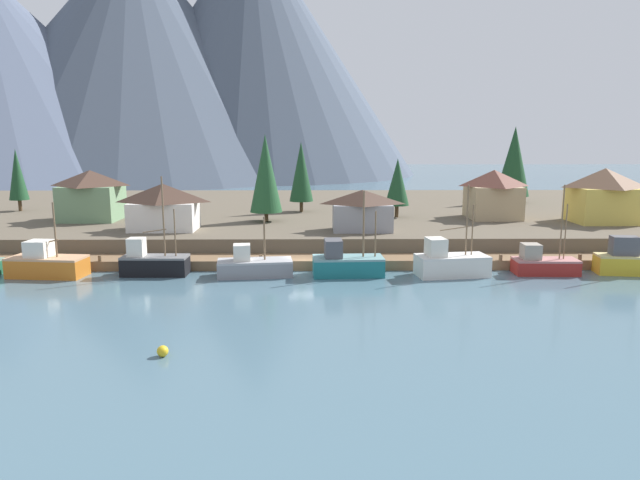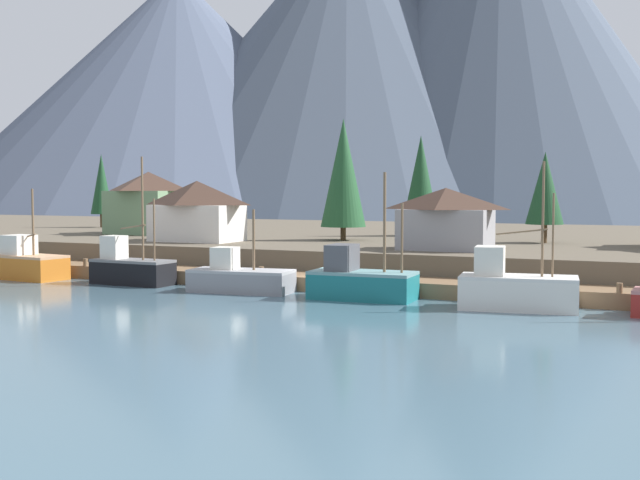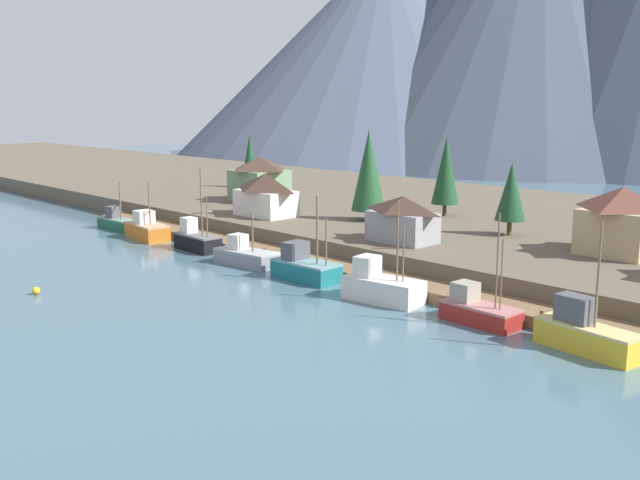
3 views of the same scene
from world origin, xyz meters
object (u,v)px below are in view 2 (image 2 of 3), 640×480
(house_green, at_px, (149,202))
(fishing_boat_orange, at_px, (24,263))
(fishing_boat_grey, at_px, (239,278))
(conifer_mid_left, at_px, (343,173))
(fishing_boat_black, at_px, (131,268))
(house_white, at_px, (197,210))
(house_grey, at_px, (446,218))
(conifer_near_left, at_px, (102,184))
(fishing_boat_white, at_px, (515,288))
(conifer_near_right, at_px, (545,188))
(fishing_boat_teal, at_px, (360,281))
(conifer_mid_right, at_px, (421,178))

(house_green, bearing_deg, fishing_boat_orange, -81.30)
(fishing_boat_grey, relative_size, conifer_mid_left, 0.67)
(fishing_boat_black, distance_m, house_white, 12.57)
(house_grey, bearing_deg, conifer_near_left, 159.16)
(fishing_boat_black, xyz_separation_m, fishing_boat_grey, (9.76, -0.57, -0.22))
(house_white, bearing_deg, fishing_boat_black, -81.24)
(fishing_boat_white, xyz_separation_m, conifer_near_right, (-1.89, 22.91, 5.96))
(conifer_near_left, bearing_deg, house_grey, -20.84)
(fishing_boat_black, relative_size, fishing_boat_grey, 1.29)
(fishing_boat_black, bearing_deg, house_green, 124.82)
(fishing_boat_teal, bearing_deg, fishing_boat_grey, 178.40)
(fishing_boat_teal, bearing_deg, conifer_mid_right, 97.08)
(fishing_boat_grey, height_order, conifer_near_right, conifer_near_right)
(fishing_boat_black, relative_size, conifer_near_right, 1.21)
(house_white, xyz_separation_m, conifer_mid_right, (15.60, 16.31, 2.99))
(fishing_boat_black, height_order, conifer_mid_left, conifer_mid_left)
(fishing_boat_white, relative_size, house_white, 1.11)
(house_white, relative_size, house_green, 1.07)
(house_green, bearing_deg, fishing_boat_teal, -32.60)
(house_white, bearing_deg, fishing_boat_teal, -30.76)
(conifer_mid_left, distance_m, conifer_mid_right, 10.53)
(fishing_boat_grey, xyz_separation_m, house_white, (-11.57, 12.33, 4.29))
(conifer_near_left, bearing_deg, conifer_near_right, -7.58)
(fishing_boat_orange, height_order, conifer_mid_left, conifer_mid_left)
(conifer_near_left, bearing_deg, fishing_boat_grey, -38.97)
(conifer_mid_left, bearing_deg, fishing_boat_grey, -89.22)
(fishing_boat_black, distance_m, house_green, 24.33)
(fishing_boat_white, bearing_deg, conifer_near_left, 143.70)
(house_grey, bearing_deg, house_white, 177.96)
(fishing_boat_white, bearing_deg, fishing_boat_black, 170.53)
(fishing_boat_black, xyz_separation_m, house_green, (-13.17, 19.93, 4.61))
(fishing_boat_teal, relative_size, house_grey, 1.16)
(house_grey, height_order, house_green, house_green)
(fishing_boat_grey, height_order, conifer_mid_right, conifer_mid_right)
(conifer_near_left, distance_m, conifer_mid_right, 41.05)
(house_green, relative_size, conifer_mid_left, 0.67)
(house_green, relative_size, conifer_near_left, 0.82)
(fishing_boat_black, xyz_separation_m, fishing_boat_white, (28.63, -0.74, 0.07))
(fishing_boat_orange, relative_size, house_white, 0.94)
(fishing_boat_grey, xyz_separation_m, house_grey, (11.38, 11.52, 3.95))
(conifer_near_right, relative_size, conifer_mid_left, 0.71)
(fishing_boat_orange, distance_m, conifer_near_right, 43.63)
(fishing_boat_grey, xyz_separation_m, conifer_mid_left, (-0.26, 19.04, 7.65))
(house_green, xyz_separation_m, conifer_near_right, (39.90, 2.24, 1.41))
(fishing_boat_grey, xyz_separation_m, conifer_near_right, (16.98, 22.74, 6.25))
(conifer_near_right, height_order, conifer_mid_left, conifer_mid_left)
(conifer_near_left, bearing_deg, fishing_boat_black, -47.14)
(house_grey, relative_size, house_green, 0.96)
(conifer_near_right, bearing_deg, fishing_boat_black, -140.33)
(fishing_boat_grey, relative_size, house_green, 1.00)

